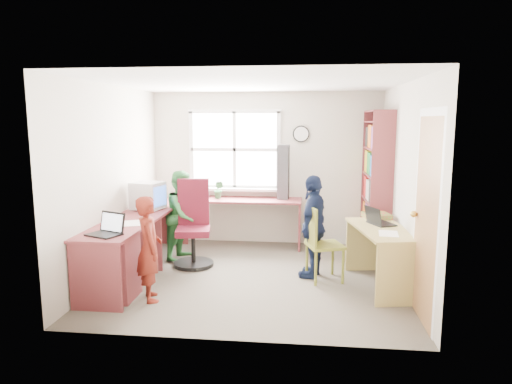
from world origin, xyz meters
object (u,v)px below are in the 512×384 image
laptop_right (378,220)px  person_red (149,249)px  right_desk (382,244)px  bookshelf (376,187)px  l_desk (145,245)px  potted_plant (219,190)px  wooden_chair (320,241)px  laptop_left (107,229)px  person_navy (313,226)px  crt_monitor (148,196)px  cd_tower (283,172)px  swivel_chair (193,228)px  person_green (183,215)px

laptop_right → person_red: 2.72m
right_desk → person_red: person_red is taller
right_desk → bookshelf: bookshelf is taller
l_desk → right_desk: bearing=2.5°
potted_plant → wooden_chair: bearing=-43.6°
laptop_left → person_navy: (2.21, 1.06, -0.16)m
crt_monitor → cd_tower: 2.09m
right_desk → potted_plant: bearing=134.9°
person_red → l_desk: bearing=-1.9°
laptop_right → laptop_left: bearing=83.1°
bookshelf → laptop_left: size_ratio=5.01×
wooden_chair → potted_plant: 2.14m
bookshelf → swivel_chair: bookshelf is taller
laptop_right → cd_tower: cd_tower is taller
swivel_chair → laptop_right: 2.44m
cd_tower → potted_plant: size_ratio=2.99×
right_desk → cd_tower: size_ratio=1.56×
crt_monitor → cd_tower: bearing=44.1°
bookshelf → crt_monitor: size_ratio=4.59×
bookshelf → person_green: size_ratio=1.66×
cd_tower → potted_plant: 1.04m
l_desk → cd_tower: cd_tower is taller
laptop_right → person_navy: person_navy is taller
l_desk → swivel_chair: size_ratio=2.53×
right_desk → cd_tower: bearing=117.3°
person_red → crt_monitor: bearing=-6.9°
cd_tower → person_green: cd_tower is taller
swivel_chair → wooden_chair: size_ratio=1.25×
l_desk → crt_monitor: 0.89m
wooden_chair → potted_plant: potted_plant is taller
wooden_chair → crt_monitor: size_ratio=2.03×
swivel_chair → crt_monitor: 0.77m
swivel_chair → bookshelf: bearing=6.5°
laptop_left → swivel_chair: bearing=89.5°
swivel_chair → person_red: bearing=-107.7°
crt_monitor → person_red: size_ratio=0.39×
crt_monitor → potted_plant: bearing=65.2°
potted_plant → person_red: bearing=-98.5°
bookshelf → person_green: bookshelf is taller
swivel_chair → crt_monitor: swivel_chair is taller
right_desk → swivel_chair: 2.49m
right_desk → laptop_left: (-3.01, -0.78, 0.29)m
right_desk → person_green: person_green is taller
l_desk → laptop_right: 2.85m
bookshelf → wooden_chair: (-0.84, -1.22, -0.50)m
wooden_chair → crt_monitor: crt_monitor is taller
l_desk → cd_tower: size_ratio=3.51×
cd_tower → person_navy: size_ratio=0.65×
crt_monitor → person_red: person_red is taller
swivel_chair → l_desk: bearing=-130.7°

